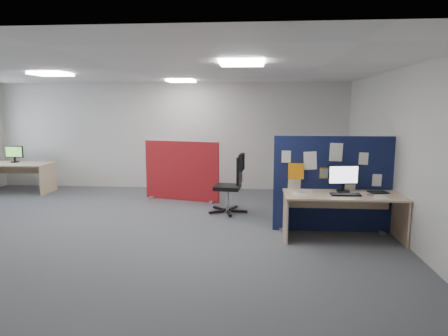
# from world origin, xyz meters

# --- Properties ---
(floor) EXTENTS (9.00, 9.00, 0.00)m
(floor) POSITION_xyz_m (0.00, 0.00, 0.00)
(floor) COLOR #505257
(floor) RESTS_ON ground
(ceiling) EXTENTS (9.00, 7.00, 0.02)m
(ceiling) POSITION_xyz_m (0.00, 0.00, 2.70)
(ceiling) COLOR white
(ceiling) RESTS_ON wall_back
(wall_back) EXTENTS (9.00, 0.02, 2.70)m
(wall_back) POSITION_xyz_m (0.00, 3.50, 1.35)
(wall_back) COLOR silver
(wall_back) RESTS_ON floor
(wall_right) EXTENTS (0.02, 7.00, 2.70)m
(wall_right) POSITION_xyz_m (4.50, 0.00, 1.35)
(wall_right) COLOR silver
(wall_right) RESTS_ON floor
(ceiling_lights) EXTENTS (4.10, 4.10, 0.04)m
(ceiling_lights) POSITION_xyz_m (0.33, 0.67, 2.67)
(ceiling_lights) COLOR white
(ceiling_lights) RESTS_ON ceiling
(navy_divider) EXTENTS (1.95, 0.30, 1.61)m
(navy_divider) POSITION_xyz_m (3.46, 0.07, 0.81)
(navy_divider) COLOR #0F153A
(navy_divider) RESTS_ON floor
(main_desk) EXTENTS (1.84, 0.82, 0.73)m
(main_desk) POSITION_xyz_m (3.58, -0.28, 0.56)
(main_desk) COLOR #DBB68C
(main_desk) RESTS_ON floor
(monitor_main) EXTENTS (0.50, 0.21, 0.44)m
(monitor_main) POSITION_xyz_m (3.61, -0.15, 0.97)
(monitor_main) COLOR black
(monitor_main) RESTS_ON main_desk
(keyboard) EXTENTS (0.45, 0.18, 0.02)m
(keyboard) POSITION_xyz_m (3.59, -0.42, 0.74)
(keyboard) COLOR black
(keyboard) RESTS_ON main_desk
(mouse) EXTENTS (0.10, 0.07, 0.03)m
(mouse) POSITION_xyz_m (3.96, -0.45, 0.74)
(mouse) COLOR #A8A7AD
(mouse) RESTS_ON main_desk
(paper_tray) EXTENTS (0.31, 0.26, 0.01)m
(paper_tray) POSITION_xyz_m (4.15, -0.19, 0.74)
(paper_tray) COLOR black
(paper_tray) RESTS_ON main_desk
(red_divider) EXTENTS (1.73, 0.49, 1.33)m
(red_divider) POSITION_xyz_m (0.54, 2.14, 0.66)
(red_divider) COLOR #A91A15
(red_divider) RESTS_ON floor
(second_desk) EXTENTS (1.70, 0.85, 0.73)m
(second_desk) POSITION_xyz_m (-3.68, 2.69, 0.56)
(second_desk) COLOR #DBB68C
(second_desk) RESTS_ON floor
(monitor_second) EXTENTS (0.45, 0.20, 0.40)m
(monitor_second) POSITION_xyz_m (-3.76, 2.76, 0.95)
(monitor_second) COLOR black
(monitor_second) RESTS_ON second_desk
(office_chair) EXTENTS (0.76, 0.77, 1.16)m
(office_chair) POSITION_xyz_m (1.77, 1.11, 0.66)
(office_chair) COLOR black
(office_chair) RESTS_ON floor
(desk_papers) EXTENTS (1.43, 0.67, 0.00)m
(desk_papers) POSITION_xyz_m (3.33, -0.35, 0.73)
(desk_papers) COLOR white
(desk_papers) RESTS_ON main_desk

